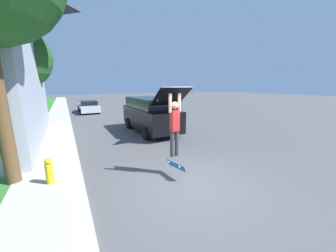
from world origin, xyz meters
The scene contains 8 objects.
ground_plane centered at (0.00, 0.00, 0.00)m, with size 120.00×120.00×0.00m, color #49494C.
sidewalk centered at (-3.60, 6.00, 0.05)m, with size 1.80×80.00×0.10m.
lawn_tree_far centered at (-5.08, 9.65, 4.32)m, with size 3.59×3.59×6.06m.
suv_parked centered at (1.50, 6.31, 1.10)m, with size 2.06×5.63×2.74m.
car_down_street centered at (-0.82, 17.19, 0.60)m, with size 1.93×4.29×1.24m.
skateboarder centered at (-0.08, 0.75, 1.62)m, with size 0.41×0.23×1.96m.
skateboard centered at (-0.16, 0.52, 0.38)m, with size 0.23×0.83×0.26m.
fire_hydrant centered at (-3.53, 1.76, 0.46)m, with size 0.20×0.20×0.75m.
Camera 1 is at (-2.95, -4.05, 2.79)m, focal length 20.00 mm.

